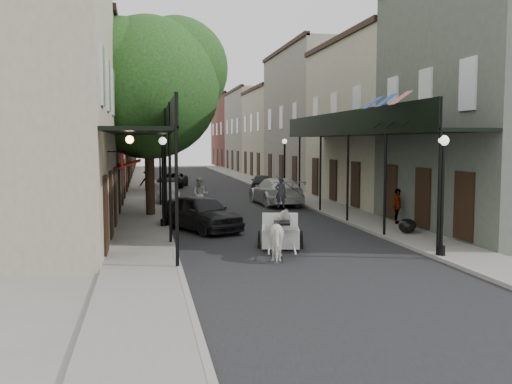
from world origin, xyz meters
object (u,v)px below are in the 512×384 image
car_left_mid (166,193)px  car_right_far (261,183)px  car_left_far (173,180)px  lamppost_right_near (442,193)px  lamppost_left (163,180)px  lamppost_right_far (284,166)px  pedestrian_walking (200,195)px  pedestrian_sidewalk_left (148,182)px  tree_far (152,111)px  carriage (280,218)px  horse (282,235)px  tree_near (157,82)px  pedestrian_sidewalk_right (397,206)px  car_right_near (276,191)px  car_left_near (202,213)px

car_left_mid → car_right_far: car_right_far is taller
car_left_far → lamppost_right_near: bearing=-65.6°
lamppost_left → lamppost_right_far: (8.20, 12.00, 0.00)m
pedestrian_walking → car_left_far: size_ratio=0.41×
pedestrian_walking → pedestrian_sidewalk_left: (-2.63, 8.67, 0.09)m
tree_far → pedestrian_walking: size_ratio=4.91×
carriage → horse: bearing=-90.0°
pedestrian_walking → car_left_far: 16.54m
car_left_mid → lamppost_left: bearing=-96.1°
tree_near → car_right_far: 16.08m
tree_far → pedestrian_sidewalk_right: size_ratio=5.66×
carriage → pedestrian_walking: size_ratio=1.41×
carriage → car_left_mid: 15.34m
lamppost_left → car_left_far: 22.39m
pedestrian_sidewalk_left → car_right_near: pedestrian_sidewalk_left is taller
lamppost_right_far → pedestrian_sidewalk_left: bearing=164.4°
carriage → pedestrian_sidewalk_left: bearing=115.2°
lamppost_left → car_right_near: lamppost_left is taller
pedestrian_walking → lamppost_right_near: bearing=-56.2°
car_left_mid → car_right_near: bearing=-22.9°
pedestrian_walking → car_left_far: (-0.60, 16.53, -0.28)m
lamppost_right_far → pedestrian_sidewalk_left: size_ratio=2.18×
pedestrian_sidewalk_left → pedestrian_sidewalk_right: 18.89m
tree_near → pedestrian_walking: (2.20, 1.59, -5.61)m
tree_far → car_left_far: tree_far is taller
car_right_far → car_left_mid: bearing=55.3°
lamppost_right_far → car_right_far: 5.19m
pedestrian_sidewalk_left → car_left_far: size_ratio=0.40×
car_left_near → lamppost_right_far: bearing=37.6°
car_left_near → tree_far: bearing=69.9°
car_left_mid → car_right_near: 6.59m
lamppost_left → pedestrian_sidewalk_right: size_ratio=2.44×
horse → pedestrian_walking: bearing=-72.0°
lamppost_right_far → pedestrian_walking: lamppost_right_far is taller
pedestrian_sidewalk_right → car_right_near: 9.85m
lamppost_right_far → lamppost_right_near: bearing=-90.0°
car_right_far → horse: bearing=91.9°
car_left_near → car_left_mid: car_left_near is taller
tree_far → pedestrian_sidewalk_left: size_ratio=5.07×
horse → carriage: (0.49, 2.25, 0.22)m
lamppost_left → car_left_far: lamppost_left is taller
car_right_near → horse: bearing=74.9°
lamppost_right_far → car_right_near: 4.45m
tree_far → horse: 25.93m
lamppost_right_far → pedestrian_sidewalk_right: size_ratio=2.44×
car_left_near → car_left_far: size_ratio=1.00×
tree_far → car_left_mid: bearing=-85.4°
tree_near → pedestrian_sidewalk_right: size_ratio=6.33×
lamppost_left → car_left_far: (1.50, 22.29, -1.45)m
tree_far → lamppost_right_near: (8.35, -26.18, -3.79)m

